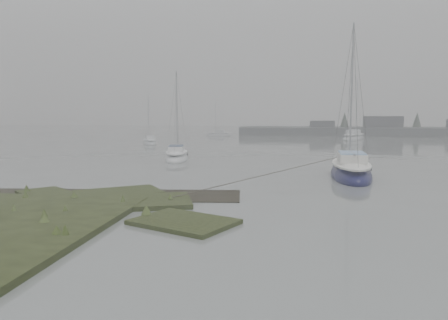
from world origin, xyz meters
The scene contains 7 objects.
ground centered at (0.00, 30.00, 0.00)m, with size 160.00×160.00×0.00m, color slate.
far_shoreline centered at (26.84, 61.90, 0.85)m, with size 60.00×8.00×4.15m.
sailboat_main centered at (8.08, 11.98, 0.32)m, with size 2.61×7.34×10.26m.
sailboat_white centered at (-5.05, 20.01, 0.25)m, with size 2.85×5.95×8.06m.
sailboat_far_a centered at (-12.95, 37.19, 0.21)m, with size 3.46×4.94×6.68m.
sailboat_far_b centered at (13.66, 49.42, 0.29)m, with size 4.96×6.98×9.46m.
sailboat_far_c centered at (-7.22, 56.74, 0.19)m, with size 4.44×1.76×6.13m.
Camera 1 is at (4.16, -15.56, 4.05)m, focal length 35.00 mm.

